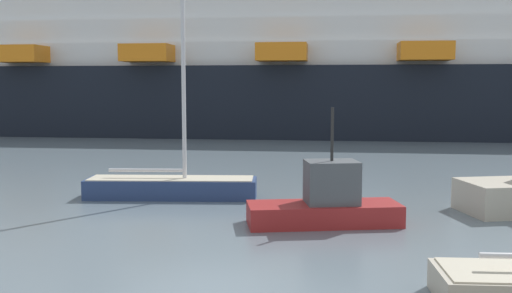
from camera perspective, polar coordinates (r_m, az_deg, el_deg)
ground_plane at (r=13.61m, az=-4.06°, el=-13.90°), size 600.00×600.00×0.00m
sailboat_1 at (r=24.18m, az=-8.29°, el=-3.68°), size 7.05×1.94×10.58m
fishing_boat_1 at (r=19.51m, az=6.93°, el=-5.55°), size 5.27×2.56×3.91m
cruise_ship at (r=56.35m, az=3.09°, el=7.95°), size 114.43×22.40×20.14m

